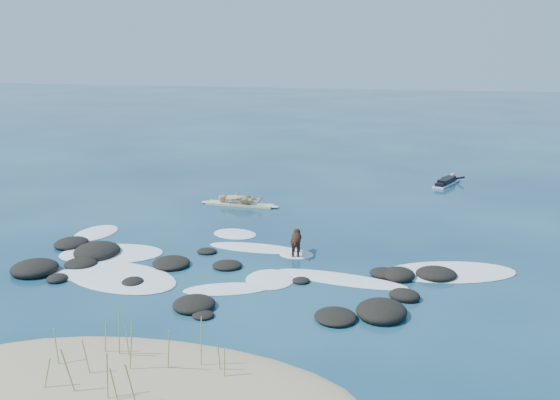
# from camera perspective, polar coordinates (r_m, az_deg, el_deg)

# --- Properties ---
(ground) EXTENTS (160.00, 160.00, 0.00)m
(ground) POSITION_cam_1_polar(r_m,az_deg,el_deg) (19.75, -2.01, -5.30)
(ground) COLOR #0A2642
(ground) RESTS_ON ground
(sand_dune) EXTENTS (9.00, 4.40, 0.60)m
(sand_dune) POSITION_cam_1_polar(r_m,az_deg,el_deg) (12.80, -12.80, -16.96)
(sand_dune) COLOR #9E8966
(sand_dune) RESTS_ON ground
(dune_grass) EXTENTS (3.52, 1.75, 1.24)m
(dune_grass) POSITION_cam_1_polar(r_m,az_deg,el_deg) (12.82, -13.78, -13.89)
(dune_grass) COLOR #82A24E
(dune_grass) RESTS_ON ground
(reef_rocks) EXTENTS (13.14, 5.28, 0.48)m
(reef_rocks) POSITION_cam_1_polar(r_m,az_deg,el_deg) (18.33, -7.29, -6.64)
(reef_rocks) COLOR black
(reef_rocks) RESTS_ON ground
(breaking_foam) EXTENTS (15.07, 7.24, 0.12)m
(breaking_foam) POSITION_cam_1_polar(r_m,az_deg,el_deg) (19.20, -5.21, -5.89)
(breaking_foam) COLOR white
(breaking_foam) RESTS_ON ground
(standing_surfer_rig) EXTENTS (3.43, 0.68, 1.95)m
(standing_surfer_rig) POSITION_cam_1_polar(r_m,az_deg,el_deg) (25.94, -3.73, 1.13)
(standing_surfer_rig) COLOR beige
(standing_surfer_rig) RESTS_ON ground
(paddling_surfer_rig) EXTENTS (1.53, 2.57, 0.45)m
(paddling_surfer_rig) POSITION_cam_1_polar(r_m,az_deg,el_deg) (31.04, 15.01, 1.64)
(paddling_surfer_rig) COLOR white
(paddling_surfer_rig) RESTS_ON ground
(dog) EXTENTS (0.44, 1.25, 0.79)m
(dog) POSITION_cam_1_polar(r_m,az_deg,el_deg) (19.81, 1.48, -3.63)
(dog) COLOR black
(dog) RESTS_ON ground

